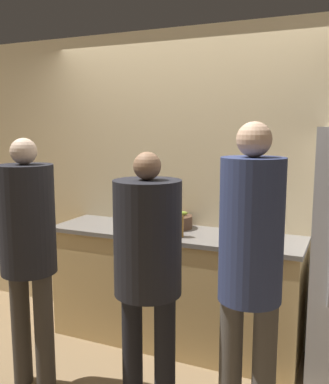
# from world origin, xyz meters

# --- Properties ---
(ground_plane) EXTENTS (14.00, 14.00, 0.00)m
(ground_plane) POSITION_xyz_m (0.00, 0.00, 0.00)
(ground_plane) COLOR #8C704C
(wall_back) EXTENTS (5.20, 0.06, 2.60)m
(wall_back) POSITION_xyz_m (0.00, 0.63, 1.30)
(wall_back) COLOR #D6BC8C
(wall_back) RESTS_ON ground_plane
(counter) EXTENTS (2.06, 0.61, 0.95)m
(counter) POSITION_xyz_m (0.00, 0.34, 0.48)
(counter) COLOR tan
(counter) RESTS_ON ground_plane
(person_left) EXTENTS (0.37, 0.37, 1.72)m
(person_left) POSITION_xyz_m (-0.65, -0.63, 1.04)
(person_left) COLOR #38332D
(person_left) RESTS_ON ground_plane
(person_center) EXTENTS (0.41, 0.41, 1.65)m
(person_center) POSITION_xyz_m (0.20, -0.56, 1.02)
(person_center) COLOR black
(person_center) RESTS_ON ground_plane
(person_right) EXTENTS (0.34, 0.34, 1.82)m
(person_right) POSITION_xyz_m (0.82, -0.60, 1.08)
(person_right) COLOR #4C4742
(person_right) RESTS_ON ground_plane
(fruit_bowl) EXTENTS (0.29, 0.29, 0.14)m
(fruit_bowl) POSITION_xyz_m (-0.04, 0.45, 1.01)
(fruit_bowl) COLOR #4C3323
(fruit_bowl) RESTS_ON counter
(utensil_crock) EXTENTS (0.11, 0.11, 0.27)m
(utensil_crock) POSITION_xyz_m (-0.40, 0.51, 1.03)
(utensil_crock) COLOR silver
(utensil_crock) RESTS_ON counter
(bottle_amber) EXTENTS (0.07, 0.07, 0.24)m
(bottle_amber) POSITION_xyz_m (0.10, 0.19, 1.05)
(bottle_amber) COLOR brown
(bottle_amber) RESTS_ON counter
(bottle_green) EXTENTS (0.08, 0.08, 0.18)m
(bottle_green) POSITION_xyz_m (-0.25, 0.37, 1.02)
(bottle_green) COLOR #236033
(bottle_green) RESTS_ON counter
(cup_black) EXTENTS (0.09, 0.09, 0.08)m
(cup_black) POSITION_xyz_m (0.47, 0.22, 0.99)
(cup_black) COLOR #28282D
(cup_black) RESTS_ON counter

